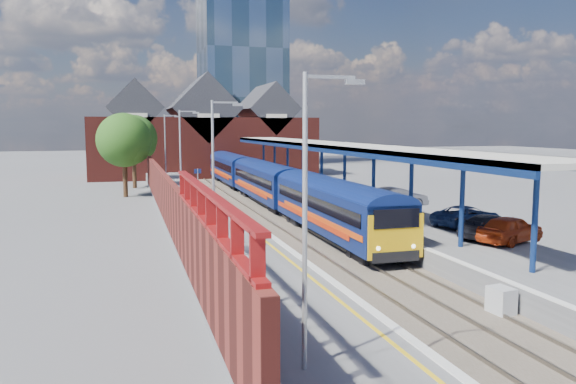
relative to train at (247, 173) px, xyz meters
name	(u,v)px	position (x,y,z in m)	size (l,w,h in m)	color
ground	(245,201)	(-1.49, -5.74, -2.12)	(240.00, 240.00, 0.00)	#5B5B5E
ballast_bed	(272,217)	(-1.49, -15.74, -2.09)	(6.00, 76.00, 0.06)	#473D33
rails	(272,216)	(-1.49, -15.74, -2.00)	(4.51, 76.00, 0.14)	slate
left_platform	(198,214)	(-6.99, -15.74, -1.62)	(5.00, 76.00, 1.00)	#565659
right_platform	(346,208)	(4.51, -15.74, -1.62)	(6.00, 76.00, 1.00)	#565659
coping_left	(230,206)	(-4.64, -15.74, -1.10)	(0.30, 76.00, 0.05)	silver
coping_right	(312,202)	(1.66, -15.74, -1.10)	(0.30, 76.00, 0.05)	silver
yellow_line	(222,206)	(-5.24, -15.74, -1.12)	(0.14, 76.00, 0.01)	yellow
train	(247,173)	(0.00, 0.00, 0.00)	(2.93, 65.92, 3.45)	#0C1B54
canopy	(332,146)	(3.99, -13.79, 3.13)	(4.50, 52.00, 4.48)	navy
lamp_post_a	(311,204)	(-7.86, -43.74, 2.87)	(1.48, 0.18, 7.00)	#A5A8AA
lamp_post_b	(216,165)	(-7.86, -29.74, 2.87)	(1.48, 0.18, 7.00)	#A5A8AA
lamp_post_c	(182,151)	(-7.86, -13.74, 2.87)	(1.48, 0.18, 7.00)	#A5A8AA
lamp_post_d	(166,144)	(-7.86, 2.26, 2.87)	(1.48, 0.18, 7.00)	#A5A8AA
platform_sign	(198,179)	(-6.49, -11.74, 0.57)	(0.55, 0.08, 2.50)	#A5A8AA
brick_wall	(168,200)	(-9.59, -22.21, 0.33)	(0.35, 50.00, 3.86)	#5C1E18
station_building	(203,136)	(-1.49, 22.25, 3.33)	(30.00, 12.12, 13.78)	#5C1E18
glass_tower	(241,51)	(8.51, 44.26, 18.08)	(14.20, 14.20, 40.30)	#415D70
tree_near	(126,142)	(-11.84, 0.16, 3.23)	(5.20, 5.20, 8.10)	#382314
tree_far	(135,140)	(-10.84, 8.16, 3.23)	(5.20, 5.20, 8.10)	#382314
parked_car_red	(510,229)	(6.42, -32.61, -0.42)	(1.65, 4.09, 1.39)	#A52E0D
parked_car_silver	(397,198)	(6.65, -19.97, -0.39)	(1.55, 4.44, 1.46)	#9E9DA2
parked_car_dark	(491,226)	(6.17, -31.41, -0.49)	(1.76, 4.32, 1.25)	black
parked_car_blue	(467,216)	(7.01, -28.01, -0.51)	(2.03, 4.39, 1.22)	navy
relay_cabinet	(501,301)	(0.95, -39.24, -1.62)	(0.70, 0.90, 1.00)	#ADAFB3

